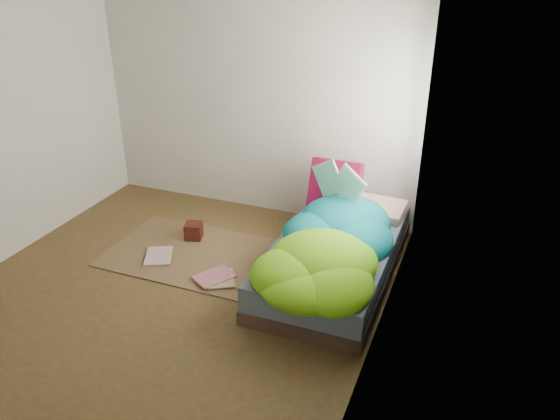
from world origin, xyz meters
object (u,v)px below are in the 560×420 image
object	(u,v)px
wooden_box	(194,231)
floor_book_a	(146,257)
bed	(335,258)
open_book	(338,172)
pillow_magenta	(335,185)
floor_book_b	(207,271)

from	to	relation	value
wooden_box	floor_book_a	distance (m)	0.57
bed	floor_book_a	world-z (taller)	bed
wooden_box	open_book	bearing A→B (deg)	12.05
open_book	floor_book_a	world-z (taller)	open_book
open_book	floor_book_a	size ratio (longest dim) A/B	1.44
wooden_box	pillow_magenta	bearing A→B (deg)	22.26
floor_book_a	floor_book_b	size ratio (longest dim) A/B	1.01
pillow_magenta	wooden_box	size ratio (longest dim) A/B	3.03
open_book	pillow_magenta	bearing A→B (deg)	132.37
pillow_magenta	floor_book_a	world-z (taller)	pillow_magenta
floor_book_a	open_book	bearing A→B (deg)	0.25
pillow_magenta	open_book	world-z (taller)	open_book
open_book	wooden_box	distance (m)	1.60
bed	pillow_magenta	world-z (taller)	pillow_magenta
bed	pillow_magenta	bearing A→B (deg)	107.82
pillow_magenta	open_book	bearing A→B (deg)	-68.28
bed	open_book	world-z (taller)	open_book
bed	floor_book_b	size ratio (longest dim) A/B	6.00
pillow_magenta	floor_book_a	xyz separation A→B (m)	(-1.53, -1.05, -0.56)
wooden_box	floor_book_a	size ratio (longest dim) A/B	0.48
pillow_magenta	floor_book_a	distance (m)	1.94
floor_book_b	bed	bearing A→B (deg)	53.14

